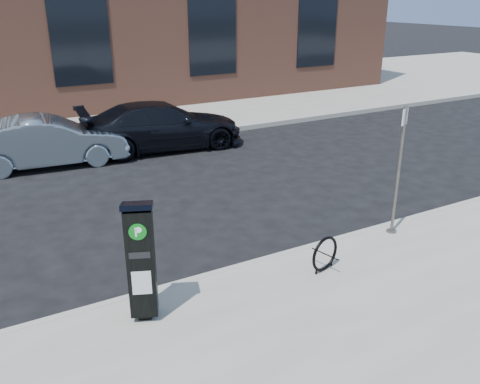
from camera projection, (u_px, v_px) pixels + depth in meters
ground at (268, 265)px, 8.46m from camera, size 120.00×120.00×0.00m
sidewalk_far at (76, 108)px, 19.80m from camera, size 60.00×12.00×0.15m
curb_near at (268, 261)px, 8.42m from camera, size 60.00×0.12×0.16m
curb_far at (122, 145)px, 14.95m from camera, size 60.00×0.12×0.16m
parking_kiosk at (141, 260)px, 6.54m from camera, size 0.49×0.46×1.69m
sign_pole at (398, 172)px, 8.88m from camera, size 0.19×0.19×2.32m
bike_rack at (325, 254)px, 7.90m from camera, size 0.58×0.18×0.58m
car_silver at (48, 142)px, 13.13m from camera, size 4.07×1.75×1.30m
car_dark at (162, 126)px, 14.61m from camera, size 4.83×2.35×1.35m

